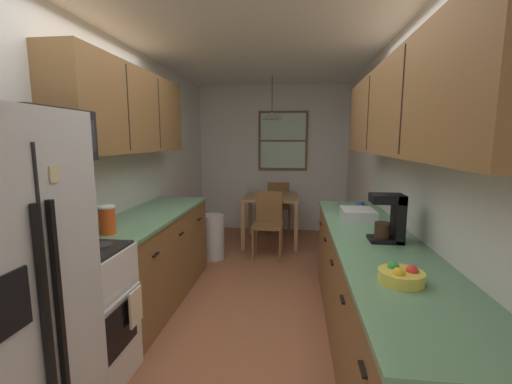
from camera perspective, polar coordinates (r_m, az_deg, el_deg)
The scene contains 24 objects.
ground_plane at distance 3.81m, azimuth -0.10°, elevation -16.23°, with size 12.00×12.00×0.00m, color #995B3D.
wall_left at distance 3.87m, azimuth -20.40°, elevation 3.25°, with size 0.10×9.00×2.55m, color silver.
wall_right at distance 3.57m, azimuth 21.96°, elevation 2.76°, with size 0.10×9.00×2.55m, color silver.
wall_back at distance 6.10m, azimuth 2.87°, elevation 5.56°, with size 4.40×0.10×2.55m, color silver.
ceiling_slab at distance 3.59m, azimuth -0.11°, elevation 24.59°, with size 4.40×9.00×0.08m, color white.
stove_range at distance 2.60m, azimuth -28.39°, elevation -18.20°, with size 0.66×0.60×1.10m.
microwave_over_range at distance 2.42m, azimuth -32.61°, elevation 7.95°, with size 0.39×0.59×0.32m.
counter_left at distance 3.61m, azimuth -16.97°, elevation -10.35°, with size 0.64×1.88×0.90m.
upper_cabinets_left at distance 3.45m, azimuth -20.55°, elevation 12.53°, with size 0.33×1.96×0.76m.
counter_right at distance 2.80m, azimuth 19.01°, elevation -16.16°, with size 0.64×3.04×0.90m.
upper_cabinets_right at distance 2.55m, azimuth 23.95°, elevation 12.75°, with size 0.33×2.72×0.63m.
dining_table at distance 5.30m, azimuth 2.58°, elevation -2.05°, with size 0.83×0.82×0.74m.
dining_chair_near at distance 4.72m, azimuth 2.07°, elevation -4.85°, with size 0.41×0.41×0.90m.
dining_chair_far at distance 5.93m, azimuth 3.75°, elevation -2.09°, with size 0.42×0.42×0.90m.
pendant_light at distance 5.22m, azimuth 2.69°, elevation 12.65°, with size 0.31×0.31×0.63m.
back_window at distance 6.01m, azimuth 4.54°, elevation 8.54°, with size 0.85×0.05×1.02m.
trash_bin at distance 4.71m, azimuth -7.25°, elevation -7.45°, with size 0.31×0.31×0.61m, color silver.
storage_canister at distance 2.81m, azimuth -23.67°, elevation -4.31°, with size 0.12×0.12×0.22m.
dish_towel at distance 2.54m, azimuth -19.51°, elevation -17.66°, with size 0.02×0.16×0.24m, color beige.
coffee_maker at distance 2.55m, azimuth 21.66°, elevation -3.92°, with size 0.22×0.18×0.33m.
mug_by_coffeemaker at distance 3.50m, azimuth 16.99°, elevation -2.42°, with size 0.12×0.09×0.11m.
fruit_bowl at distance 1.89m, azimuth 23.12°, elevation -12.69°, with size 0.22×0.22×0.09m.
dish_rack at distance 3.16m, azimuth 16.65°, elevation -3.64°, with size 0.28×0.34×0.10m, color silver.
table_serving_bowl at distance 5.36m, azimuth 1.61°, elevation -0.26°, with size 0.17×0.17×0.06m, color #E0D14C.
Camera 1 is at (0.41, -2.43, 1.60)m, focal length 23.89 mm.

